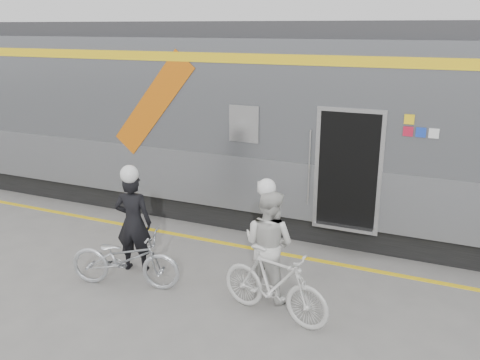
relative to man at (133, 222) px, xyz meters
The scene contains 9 objects.
ground 2.12m from the man, 17.00° to the right, with size 90.00×90.00×0.00m, color slate.
train 3.92m from the man, 76.00° to the left, with size 24.00×3.17×4.10m.
safety_strip 2.58m from the man, 40.43° to the left, with size 24.00×0.12×0.01m, color yellow.
man is the anchor object (origin of this frame).
bicycle_left 0.70m from the man, 70.02° to the right, with size 0.63×1.80×0.94m, color #B7BABF.
woman 2.39m from the man, ahead, with size 0.84×0.65×1.72m, color silver.
bicycle_right 2.75m from the man, ahead, with size 0.49×1.74×1.04m, color beige.
helmet_man 1.01m from the man, ahead, with size 0.30×0.30×0.30m, color white.
helmet_woman 2.59m from the man, ahead, with size 0.28×0.28×0.28m, color white.
Camera 1 is at (3.00, -5.95, 4.01)m, focal length 38.00 mm.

